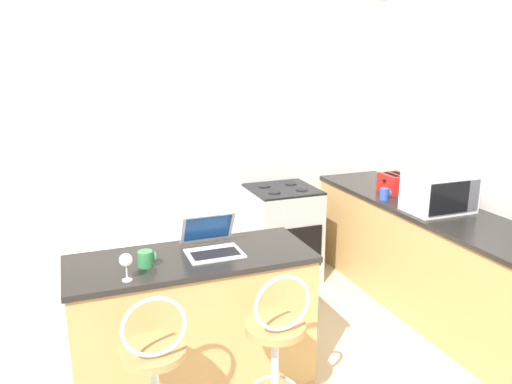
{
  "coord_description": "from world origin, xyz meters",
  "views": [
    {
      "loc": [
        -1.02,
        -2.12,
        2.06
      ],
      "look_at": [
        0.4,
        1.6,
        0.99
      ],
      "focal_mm": 35.0,
      "sensor_mm": 36.0,
      "label": 1
    }
  ],
  "objects_px": {
    "toaster": "(395,183)",
    "wine_glass_tall": "(126,261)",
    "mug_white": "(382,175)",
    "laptop": "(212,242)",
    "stove_range": "(282,233)",
    "bar_stool_far": "(276,356)",
    "mug_green": "(146,259)",
    "mug_blue": "(385,194)",
    "bar_stool_near": "(156,383)",
    "microwave": "(439,192)"
  },
  "relations": [
    {
      "from": "bar_stool_near",
      "to": "microwave",
      "type": "bearing_deg",
      "value": 17.77
    },
    {
      "from": "laptop",
      "to": "stove_range",
      "type": "height_order",
      "value": "laptop"
    },
    {
      "from": "bar_stool_near",
      "to": "mug_green",
      "type": "height_order",
      "value": "mug_green"
    },
    {
      "from": "laptop",
      "to": "wine_glass_tall",
      "type": "xyz_separation_m",
      "value": [
        -0.55,
        -0.25,
        0.06
      ]
    },
    {
      "from": "mug_white",
      "to": "wine_glass_tall",
      "type": "bearing_deg",
      "value": -150.87
    },
    {
      "from": "stove_range",
      "to": "mug_white",
      "type": "relative_size",
      "value": 9.36
    },
    {
      "from": "mug_blue",
      "to": "mug_green",
      "type": "bearing_deg",
      "value": -161.99
    },
    {
      "from": "stove_range",
      "to": "mug_white",
      "type": "bearing_deg",
      "value": -1.95
    },
    {
      "from": "mug_white",
      "to": "bar_stool_near",
      "type": "bearing_deg",
      "value": -144.86
    },
    {
      "from": "microwave",
      "to": "wine_glass_tall",
      "type": "xyz_separation_m",
      "value": [
        -2.45,
        -0.42,
        -0.04
      ]
    },
    {
      "from": "laptop",
      "to": "mug_blue",
      "type": "height_order",
      "value": "laptop"
    },
    {
      "from": "stove_range",
      "to": "microwave",
      "type": "bearing_deg",
      "value": -51.89
    },
    {
      "from": "laptop",
      "to": "stove_range",
      "type": "relative_size",
      "value": 0.38
    },
    {
      "from": "toaster",
      "to": "mug_blue",
      "type": "height_order",
      "value": "toaster"
    },
    {
      "from": "bar_stool_far",
      "to": "stove_range",
      "type": "height_order",
      "value": "bar_stool_far"
    },
    {
      "from": "laptop",
      "to": "toaster",
      "type": "relative_size",
      "value": 1.33
    },
    {
      "from": "mug_white",
      "to": "wine_glass_tall",
      "type": "distance_m",
      "value": 3.04
    },
    {
      "from": "bar_stool_far",
      "to": "laptop",
      "type": "distance_m",
      "value": 0.79
    },
    {
      "from": "mug_blue",
      "to": "wine_glass_tall",
      "type": "xyz_separation_m",
      "value": [
        -2.25,
        -0.85,
        0.06
      ]
    },
    {
      "from": "mug_green",
      "to": "bar_stool_far",
      "type": "bearing_deg",
      "value": -38.97
    },
    {
      "from": "mug_blue",
      "to": "bar_stool_far",
      "type": "bearing_deg",
      "value": -141.74
    },
    {
      "from": "bar_stool_far",
      "to": "toaster",
      "type": "distance_m",
      "value": 2.28
    },
    {
      "from": "toaster",
      "to": "mug_white",
      "type": "distance_m",
      "value": 0.47
    },
    {
      "from": "mug_blue",
      "to": "mug_green",
      "type": "height_order",
      "value": "mug_blue"
    },
    {
      "from": "mug_white",
      "to": "mug_blue",
      "type": "distance_m",
      "value": 0.75
    },
    {
      "from": "mug_white",
      "to": "bar_stool_far",
      "type": "bearing_deg",
      "value": -136.44
    },
    {
      "from": "toaster",
      "to": "wine_glass_tall",
      "type": "bearing_deg",
      "value": -157.33
    },
    {
      "from": "bar_stool_near",
      "to": "stove_range",
      "type": "distance_m",
      "value": 2.4
    },
    {
      "from": "bar_stool_far",
      "to": "mug_white",
      "type": "distance_m",
      "value": 2.68
    },
    {
      "from": "stove_range",
      "to": "toaster",
      "type": "bearing_deg",
      "value": -28.19
    },
    {
      "from": "mug_white",
      "to": "mug_green",
      "type": "distance_m",
      "value": 2.85
    },
    {
      "from": "microwave",
      "to": "laptop",
      "type": "bearing_deg",
      "value": -174.87
    },
    {
      "from": "bar_stool_far",
      "to": "wine_glass_tall",
      "type": "xyz_separation_m",
      "value": [
        -0.74,
        0.34,
        0.55
      ]
    },
    {
      "from": "microwave",
      "to": "stove_range",
      "type": "bearing_deg",
      "value": 128.11
    },
    {
      "from": "bar_stool_near",
      "to": "laptop",
      "type": "relative_size",
      "value": 2.87
    },
    {
      "from": "stove_range",
      "to": "mug_green",
      "type": "bearing_deg",
      "value": -137.3
    },
    {
      "from": "stove_range",
      "to": "wine_glass_tall",
      "type": "bearing_deg",
      "value": -136.52
    },
    {
      "from": "bar_stool_near",
      "to": "mug_white",
      "type": "relative_size",
      "value": 10.19
    },
    {
      "from": "wine_glass_tall",
      "to": "bar_stool_far",
      "type": "bearing_deg",
      "value": -24.46
    },
    {
      "from": "stove_range",
      "to": "bar_stool_far",
      "type": "bearing_deg",
      "value": -114.75
    },
    {
      "from": "laptop",
      "to": "mug_white",
      "type": "bearing_deg",
      "value": 30.22
    },
    {
      "from": "toaster",
      "to": "mug_white",
      "type": "relative_size",
      "value": 2.66
    },
    {
      "from": "mug_white",
      "to": "wine_glass_tall",
      "type": "relative_size",
      "value": 0.61
    },
    {
      "from": "bar_stool_near",
      "to": "wine_glass_tall",
      "type": "xyz_separation_m",
      "value": [
        -0.07,
        0.34,
        0.55
      ]
    },
    {
      "from": "toaster",
      "to": "wine_glass_tall",
      "type": "height_order",
      "value": "toaster"
    },
    {
      "from": "bar_stool_far",
      "to": "stove_range",
      "type": "xyz_separation_m",
      "value": [
        0.85,
        1.85,
        -0.01
      ]
    },
    {
      "from": "mug_blue",
      "to": "mug_green",
      "type": "distance_m",
      "value": 2.23
    },
    {
      "from": "laptop",
      "to": "mug_green",
      "type": "relative_size",
      "value": 3.21
    },
    {
      "from": "stove_range",
      "to": "mug_green",
      "type": "relative_size",
      "value": 8.48
    },
    {
      "from": "bar_stool_far",
      "to": "microwave",
      "type": "distance_m",
      "value": 1.96
    }
  ]
}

